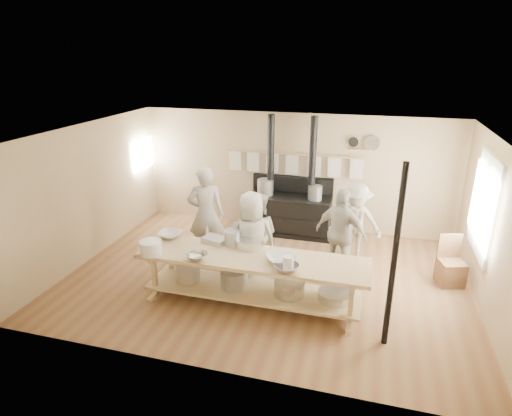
# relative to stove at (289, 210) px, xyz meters

# --- Properties ---
(ground) EXTENTS (7.00, 7.00, 0.00)m
(ground) POSITION_rel_stove_xyz_m (0.01, -2.12, -0.52)
(ground) COLOR brown
(ground) RESTS_ON ground
(room_shell) EXTENTS (7.00, 7.00, 7.00)m
(room_shell) POSITION_rel_stove_xyz_m (0.01, -2.12, 1.10)
(room_shell) COLOR tan
(room_shell) RESTS_ON ground
(window_right) EXTENTS (0.09, 1.50, 1.65)m
(window_right) POSITION_rel_stove_xyz_m (3.48, -1.52, 0.98)
(window_right) COLOR beige
(window_right) RESTS_ON ground
(left_opening) EXTENTS (0.00, 0.90, 0.90)m
(left_opening) POSITION_rel_stove_xyz_m (-3.44, -0.12, 1.08)
(left_opening) COLOR white
(left_opening) RESTS_ON ground
(stove) EXTENTS (1.90, 0.75, 2.60)m
(stove) POSITION_rel_stove_xyz_m (0.00, 0.00, 0.00)
(stove) COLOR black
(stove) RESTS_ON ground
(towel_rail) EXTENTS (3.00, 0.04, 0.47)m
(towel_rail) POSITION_rel_stove_xyz_m (0.01, 0.28, 1.04)
(towel_rail) COLOR tan
(towel_rail) RESTS_ON ground
(back_wall_shelf) EXTENTS (0.63, 0.14, 0.32)m
(back_wall_shelf) POSITION_rel_stove_xyz_m (1.47, 0.32, 1.48)
(back_wall_shelf) COLOR tan
(back_wall_shelf) RESTS_ON ground
(prep_table) EXTENTS (3.60, 0.90, 0.85)m
(prep_table) POSITION_rel_stove_xyz_m (-0.00, -3.02, -0.00)
(prep_table) COLOR tan
(prep_table) RESTS_ON ground
(support_post) EXTENTS (0.08, 0.08, 2.60)m
(support_post) POSITION_rel_stove_xyz_m (2.06, -3.47, 0.78)
(support_post) COLOR black
(support_post) RESTS_ON ground
(cook_far_left) EXTENTS (0.80, 0.66, 1.87)m
(cook_far_left) POSITION_rel_stove_xyz_m (-1.27, -1.72, 0.41)
(cook_far_left) COLOR #9E9A8C
(cook_far_left) RESTS_ON ground
(cook_left) EXTENTS (0.83, 0.69, 1.54)m
(cook_left) POSITION_rel_stove_xyz_m (-0.19, -1.98, 0.25)
(cook_left) COLOR #9E9A8C
(cook_left) RESTS_ON ground
(cook_center) EXTENTS (0.98, 0.85, 1.69)m
(cook_center) POSITION_rel_stove_xyz_m (-0.17, -2.44, 0.33)
(cook_center) COLOR #9E9A8C
(cook_center) RESTS_ON ground
(cook_right) EXTENTS (1.05, 0.73, 1.65)m
(cook_right) POSITION_rel_stove_xyz_m (1.26, -1.71, 0.30)
(cook_right) COLOR #9E9A8C
(cook_right) RESTS_ON ground
(cook_by_window) EXTENTS (1.02, 0.61, 1.55)m
(cook_by_window) POSITION_rel_stove_xyz_m (1.46, -1.00, 0.26)
(cook_by_window) COLOR #9E9A8C
(cook_by_window) RESTS_ON ground
(chair) EXTENTS (0.50, 0.50, 0.87)m
(chair) POSITION_rel_stove_xyz_m (3.15, -1.47, -0.26)
(chair) COLOR brown
(chair) RESTS_ON ground
(bowl_white_a) EXTENTS (0.39, 0.39, 0.09)m
(bowl_white_a) POSITION_rel_stove_xyz_m (-1.54, -2.69, 0.38)
(bowl_white_a) COLOR white
(bowl_white_a) RESTS_ON prep_table
(bowl_steel_a) EXTENTS (0.46, 0.46, 0.10)m
(bowl_steel_a) POSITION_rel_stove_xyz_m (-0.77, -3.35, 0.38)
(bowl_steel_a) COLOR silver
(bowl_steel_a) RESTS_ON prep_table
(bowl_white_b) EXTENTS (0.62, 0.62, 0.11)m
(bowl_white_b) POSITION_rel_stove_xyz_m (0.48, -3.07, 0.38)
(bowl_white_b) COLOR white
(bowl_white_b) RESTS_ON prep_table
(bowl_steel_b) EXTENTS (0.52, 0.52, 0.12)m
(bowl_steel_b) POSITION_rel_stove_xyz_m (0.61, -3.35, 0.39)
(bowl_steel_b) COLOR silver
(bowl_steel_b) RESTS_ON prep_table
(roasting_pan) EXTENTS (0.46, 0.37, 0.09)m
(roasting_pan) POSITION_rel_stove_xyz_m (-0.72, -2.69, 0.37)
(roasting_pan) COLOR #B2B2B7
(roasting_pan) RESTS_ON prep_table
(mixing_bowl_large) EXTENTS (0.49, 0.49, 0.14)m
(mixing_bowl_large) POSITION_rel_stove_xyz_m (-0.14, -2.69, 0.40)
(mixing_bowl_large) COLOR silver
(mixing_bowl_large) RESTS_ON prep_table
(bucket_galv) EXTENTS (0.30, 0.30, 0.25)m
(bucket_galv) POSITION_rel_stove_xyz_m (-0.42, -2.69, 0.46)
(bucket_galv) COLOR gray
(bucket_galv) RESTS_ON prep_table
(deep_bowl_enamel) EXTENTS (0.44, 0.44, 0.21)m
(deep_bowl_enamel) POSITION_rel_stove_xyz_m (-1.54, -3.35, 0.44)
(deep_bowl_enamel) COLOR white
(deep_bowl_enamel) RESTS_ON prep_table
(pitcher) EXTENTS (0.21, 0.21, 0.24)m
(pitcher) POSITION_rel_stove_xyz_m (0.64, -3.35, 0.45)
(pitcher) COLOR white
(pitcher) RESTS_ON prep_table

